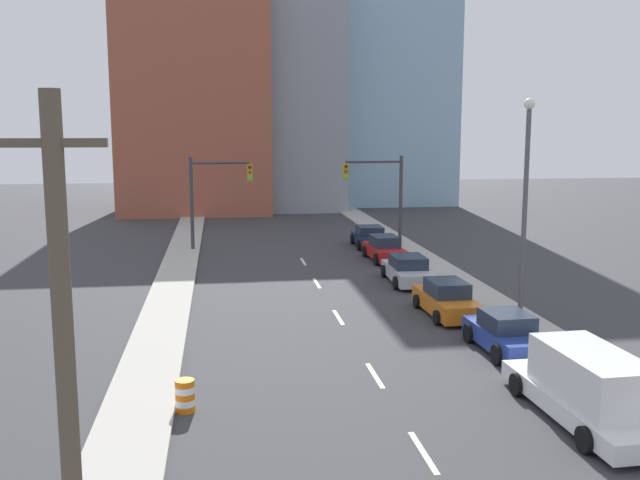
# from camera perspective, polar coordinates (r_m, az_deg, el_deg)

# --- Properties ---
(sidewalk_left) EXTENTS (2.12, 92.32, 0.14)m
(sidewalk_left) POSITION_cam_1_polar(r_m,az_deg,el_deg) (54.59, -10.54, 0.39)
(sidewalk_left) COLOR #ADA89E
(sidewalk_left) RESTS_ON ground
(sidewalk_right) EXTENTS (2.12, 92.32, 0.14)m
(sidewalk_right) POSITION_cam_1_polar(r_m,az_deg,el_deg) (55.91, 4.83, 0.72)
(sidewalk_right) COLOR #ADA89E
(sidewalk_right) RESTS_ON ground
(lane_stripe_at_9m) EXTENTS (0.16, 2.40, 0.01)m
(lane_stripe_at_9m) POSITION_cam_1_polar(r_m,az_deg,el_deg) (18.89, 8.26, -16.44)
(lane_stripe_at_9m) COLOR beige
(lane_stripe_at_9m) RESTS_ON ground
(lane_stripe_at_14m) EXTENTS (0.16, 2.40, 0.01)m
(lane_stripe_at_14m) POSITION_cam_1_polar(r_m,az_deg,el_deg) (23.97, 4.41, -10.74)
(lane_stripe_at_14m) COLOR beige
(lane_stripe_at_14m) RESTS_ON ground
(lane_stripe_at_22m) EXTENTS (0.16, 2.40, 0.01)m
(lane_stripe_at_22m) POSITION_cam_1_polar(r_m,az_deg,el_deg) (30.86, 1.47, -6.19)
(lane_stripe_at_22m) COLOR beige
(lane_stripe_at_22m) RESTS_ON ground
(lane_stripe_at_28m) EXTENTS (0.16, 2.40, 0.01)m
(lane_stripe_at_28m) POSITION_cam_1_polar(r_m,az_deg,el_deg) (37.45, -0.26, -3.47)
(lane_stripe_at_28m) COLOR beige
(lane_stripe_at_28m) RESTS_ON ground
(lane_stripe_at_35m) EXTENTS (0.16, 2.40, 0.01)m
(lane_stripe_at_35m) POSITION_cam_1_polar(r_m,az_deg,el_deg) (43.46, -1.36, -1.73)
(lane_stripe_at_35m) COLOR beige
(lane_stripe_at_35m) RESTS_ON ground
(building_brick_left) EXTENTS (14.00, 16.00, 20.08)m
(building_brick_left) POSITION_cam_1_polar(r_m,az_deg,el_deg) (72.55, -9.96, 10.41)
(building_brick_left) COLOR #9E513D
(building_brick_left) RESTS_ON ground
(building_office_center) EXTENTS (12.00, 20.00, 21.49)m
(building_office_center) POSITION_cam_1_polar(r_m,az_deg,el_deg) (76.78, -3.53, 10.96)
(building_office_center) COLOR gray
(building_office_center) RESTS_ON ground
(building_glass_right) EXTENTS (13.00, 20.00, 33.44)m
(building_glass_right) POSITION_cam_1_polar(r_m,az_deg,el_deg) (82.91, 4.67, 14.94)
(building_glass_right) COLOR #8CADC6
(building_glass_right) RESTS_ON ground
(traffic_signal_left) EXTENTS (4.12, 0.35, 6.20)m
(traffic_signal_left) POSITION_cam_1_polar(r_m,az_deg,el_deg) (47.44, -8.86, 3.95)
(traffic_signal_left) COLOR #38383D
(traffic_signal_left) RESTS_ON ground
(traffic_signal_right) EXTENTS (4.12, 0.35, 6.20)m
(traffic_signal_right) POSITION_cam_1_polar(r_m,az_deg,el_deg) (48.71, 5.17, 4.15)
(traffic_signal_right) COLOR #38383D
(traffic_signal_right) RESTS_ON ground
(utility_pole_left_near) EXTENTS (1.60, 0.32, 8.66)m
(utility_pole_left_near) POSITION_cam_1_polar(r_m,az_deg,el_deg) (12.03, -19.72, -9.15)
(utility_pole_left_near) COLOR brown
(utility_pole_left_near) RESTS_ON ground
(traffic_barrel) EXTENTS (0.56, 0.56, 0.95)m
(traffic_barrel) POSITION_cam_1_polar(r_m,az_deg,el_deg) (21.27, -10.75, -12.15)
(traffic_barrel) COLOR orange
(traffic_barrel) RESTS_ON ground
(street_lamp) EXTENTS (0.44, 0.44, 9.25)m
(street_lamp) POSITION_cam_1_polar(r_m,az_deg,el_deg) (30.41, 16.11, 3.39)
(street_lamp) COLOR #4C4C51
(street_lamp) RESTS_ON ground
(box_truck_white) EXTENTS (2.48, 6.39, 2.06)m
(box_truck_white) POSITION_cam_1_polar(r_m,az_deg,el_deg) (21.40, 20.64, -11.00)
(box_truck_white) COLOR silver
(box_truck_white) RESTS_ON ground
(sedan_blue) EXTENTS (2.14, 4.31, 1.48)m
(sedan_blue) POSITION_cam_1_polar(r_m,az_deg,el_deg) (26.94, 14.67, -7.27)
(sedan_blue) COLOR navy
(sedan_blue) RESTS_ON ground
(sedan_orange) EXTENTS (2.10, 4.63, 1.54)m
(sedan_orange) POSITION_cam_1_polar(r_m,az_deg,el_deg) (31.51, 10.10, -4.72)
(sedan_orange) COLOR orange
(sedan_orange) RESTS_ON ground
(sedan_silver) EXTENTS (2.25, 4.84, 1.44)m
(sedan_silver) POSITION_cam_1_polar(r_m,az_deg,el_deg) (37.73, 7.05, -2.42)
(sedan_silver) COLOR #B2B2BC
(sedan_silver) RESTS_ON ground
(sedan_red) EXTENTS (2.17, 4.62, 1.54)m
(sedan_red) POSITION_cam_1_polar(r_m,az_deg,el_deg) (43.87, 5.18, -0.73)
(sedan_red) COLOR red
(sedan_red) RESTS_ON ground
(sedan_navy) EXTENTS (2.22, 4.32, 1.41)m
(sedan_navy) POSITION_cam_1_polar(r_m,az_deg,el_deg) (48.89, 4.00, 0.23)
(sedan_navy) COLOR #141E47
(sedan_navy) RESTS_ON ground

